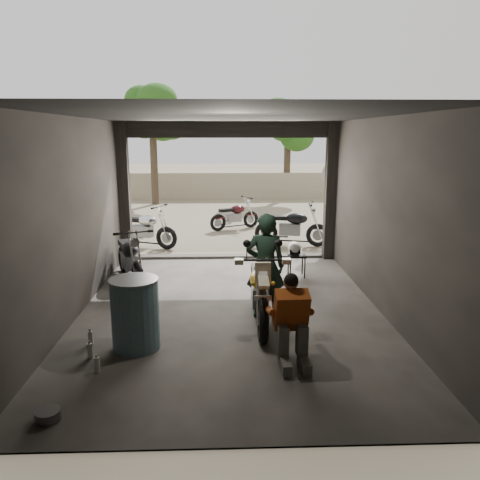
{
  "coord_description": "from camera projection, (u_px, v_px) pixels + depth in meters",
  "views": [
    {
      "loc": [
        -0.11,
        -7.39,
        2.93
      ],
      "look_at": [
        0.17,
        0.6,
        1.11
      ],
      "focal_mm": 35.0,
      "sensor_mm": 36.0,
      "label": 1
    }
  ],
  "objects": [
    {
      "name": "ground",
      "position": [
        231.0,
        312.0,
        7.85
      ],
      "size": [
        80.0,
        80.0,
        0.0
      ],
      "primitive_type": "plane",
      "color": "#7A6D56",
      "rests_on": "ground"
    },
    {
      "name": "garage",
      "position": [
        230.0,
        231.0,
        8.1
      ],
      "size": [
        7.0,
        7.13,
        3.2
      ],
      "color": "#2D2B28",
      "rests_on": "ground"
    },
    {
      "name": "boundary_wall",
      "position": [
        226.0,
        186.0,
        21.36
      ],
      "size": [
        18.0,
        0.3,
        1.2
      ],
      "primitive_type": "cube",
      "color": "gray",
      "rests_on": "ground"
    },
    {
      "name": "tree_left",
      "position": [
        152.0,
        107.0,
        19.04
      ],
      "size": [
        2.2,
        2.2,
        5.6
      ],
      "color": "#382B1E",
      "rests_on": "ground"
    },
    {
      "name": "tree_right",
      "position": [
        288.0,
        119.0,
        20.8
      ],
      "size": [
        2.2,
        2.2,
        5.0
      ],
      "color": "#382B1E",
      "rests_on": "ground"
    },
    {
      "name": "main_bike",
      "position": [
        260.0,
        287.0,
        7.25
      ],
      "size": [
        0.78,
        1.84,
        1.22
      ],
      "primitive_type": null,
      "rotation": [
        0.0,
        0.0,
        -0.01
      ],
      "color": "beige",
      "rests_on": "ground"
    },
    {
      "name": "left_bike",
      "position": [
        129.0,
        255.0,
        9.34
      ],
      "size": [
        1.3,
        1.82,
        1.14
      ],
      "primitive_type": null,
      "rotation": [
        0.0,
        0.0,
        0.4
      ],
      "color": "black",
      "rests_on": "ground"
    },
    {
      "name": "outside_bike_a",
      "position": [
        144.0,
        226.0,
        12.24
      ],
      "size": [
        1.82,
        1.31,
        1.14
      ],
      "primitive_type": null,
      "rotation": [
        0.0,
        0.0,
        1.16
      ],
      "color": "black",
      "rests_on": "ground"
    },
    {
      "name": "outside_bike_b",
      "position": [
        235.0,
        214.0,
        14.55
      ],
      "size": [
        1.59,
        1.22,
        1.0
      ],
      "primitive_type": null,
      "rotation": [
        0.0,
        0.0,
        2.05
      ],
      "color": "#3B0E13",
      "rests_on": "ground"
    },
    {
      "name": "outside_bike_c",
      "position": [
        292.0,
        224.0,
        12.41
      ],
      "size": [
        1.85,
        1.09,
        1.17
      ],
      "primitive_type": null,
      "rotation": [
        0.0,
        0.0,
        1.34
      ],
      "color": "black",
      "rests_on": "ground"
    },
    {
      "name": "rider",
      "position": [
        265.0,
        266.0,
        7.46
      ],
      "size": [
        0.65,
        0.45,
        1.73
      ],
      "primitive_type": "imported",
      "rotation": [
        0.0,
        0.0,
        3.08
      ],
      "color": "black",
      "rests_on": "ground"
    },
    {
      "name": "mechanic",
      "position": [
        293.0,
        323.0,
        5.96
      ],
      "size": [
        0.61,
        0.81,
        1.14
      ],
      "primitive_type": null,
      "rotation": [
        0.0,
        0.0,
        0.04
      ],
      "color": "#A04715",
      "rests_on": "ground"
    },
    {
      "name": "stool",
      "position": [
        297.0,
        258.0,
        9.67
      ],
      "size": [
        0.36,
        0.36,
        0.5
      ],
      "rotation": [
        0.0,
        0.0,
        -0.36
      ],
      "color": "black",
      "rests_on": "ground"
    },
    {
      "name": "helmet",
      "position": [
        294.0,
        248.0,
        9.65
      ],
      "size": [
        0.33,
        0.34,
        0.26
      ],
      "primitive_type": "ellipsoid",
      "rotation": [
        0.0,
        0.0,
        0.21
      ],
      "color": "silver",
      "rests_on": "stool"
    },
    {
      "name": "oil_drum",
      "position": [
        135.0,
        315.0,
        6.41
      ],
      "size": [
        0.8,
        0.8,
        1.01
      ],
      "primitive_type": "cylinder",
      "rotation": [
        0.0,
        0.0,
        -0.26
      ],
      "color": "#3B5963",
      "rests_on": "ground"
    },
    {
      "name": "sign_post",
      "position": [
        336.0,
        189.0,
        12.06
      ],
      "size": [
        0.77,
        0.08,
        2.31
      ],
      "rotation": [
        0.0,
        0.0,
        0.08
      ],
      "color": "black",
      "rests_on": "ground"
    }
  ]
}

